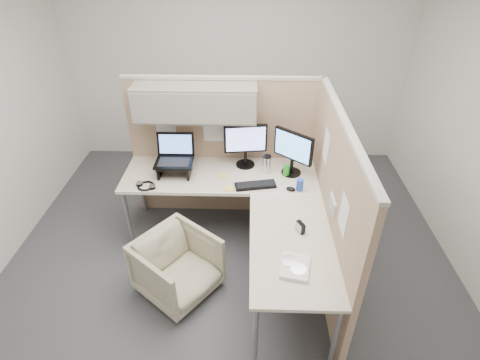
{
  "coord_description": "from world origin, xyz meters",
  "views": [
    {
      "loc": [
        0.18,
        -2.68,
        2.82
      ],
      "look_at": [
        0.1,
        0.25,
        0.85
      ],
      "focal_mm": 28.0,
      "sensor_mm": 36.0,
      "label": 1
    }
  ],
  "objects_px": {
    "desk": "(242,202)",
    "monitor_left": "(246,142)",
    "office_chair": "(177,264)",
    "keyboard": "(255,185)"
  },
  "relations": [
    {
      "from": "office_chair",
      "to": "desk",
      "type": "bearing_deg",
      "value": -12.89
    },
    {
      "from": "office_chair",
      "to": "monitor_left",
      "type": "bearing_deg",
      "value": 8.86
    },
    {
      "from": "keyboard",
      "to": "desk",
      "type": "bearing_deg",
      "value": -132.95
    },
    {
      "from": "desk",
      "to": "office_chair",
      "type": "distance_m",
      "value": 0.82
    },
    {
      "from": "monitor_left",
      "to": "keyboard",
      "type": "distance_m",
      "value": 0.48
    },
    {
      "from": "monitor_left",
      "to": "keyboard",
      "type": "relative_size",
      "value": 1.17
    },
    {
      "from": "desk",
      "to": "keyboard",
      "type": "distance_m",
      "value": 0.24
    },
    {
      "from": "office_chair",
      "to": "keyboard",
      "type": "relative_size",
      "value": 1.62
    },
    {
      "from": "desk",
      "to": "monitor_left",
      "type": "bearing_deg",
      "value": 88.15
    },
    {
      "from": "desk",
      "to": "office_chair",
      "type": "height_order",
      "value": "desk"
    }
  ]
}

